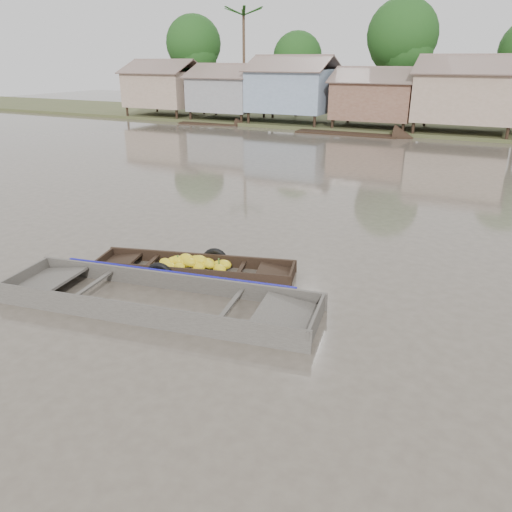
% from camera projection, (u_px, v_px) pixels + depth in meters
% --- Properties ---
extents(ground, '(120.00, 120.00, 0.00)m').
position_uv_depth(ground, '(218.00, 288.00, 11.89)').
color(ground, '#4F473C').
rests_on(ground, ground).
extents(riverbank, '(120.00, 12.47, 10.22)m').
position_uv_depth(riverbank, '(479.00, 88.00, 35.96)').
color(riverbank, '#384723').
rests_on(riverbank, ground).
extents(banana_boat, '(5.20, 2.54, 0.73)m').
position_uv_depth(banana_boat, '(192.00, 269.00, 12.66)').
color(banana_boat, black).
rests_on(banana_boat, ground).
extents(viewer_boat, '(7.38, 3.03, 0.58)m').
position_uv_depth(viewer_boat, '(160.00, 304.00, 11.00)').
color(viewer_boat, '#3C3733').
rests_on(viewer_boat, ground).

